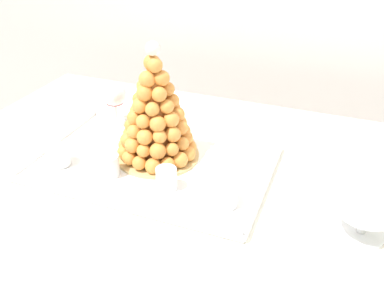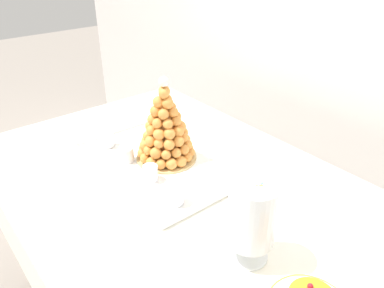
% 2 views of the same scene
% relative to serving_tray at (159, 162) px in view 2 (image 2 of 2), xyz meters
% --- Properties ---
extents(backdrop_wall, '(4.80, 0.10, 2.50)m').
position_rel_serving_tray_xyz_m(backdrop_wall, '(0.20, 0.90, 0.47)').
color(backdrop_wall, silver).
rests_on(backdrop_wall, ground_plane).
extents(buffet_table, '(1.67, 1.03, 0.78)m').
position_rel_serving_tray_xyz_m(buffet_table, '(0.20, -0.02, -0.08)').
color(buffet_table, brown).
rests_on(buffet_table, ground_plane).
extents(serving_tray, '(0.62, 0.41, 0.02)m').
position_rel_serving_tray_xyz_m(serving_tray, '(0.00, 0.00, 0.00)').
color(serving_tray, white).
rests_on(serving_tray, buffet_table).
extents(croquembouche, '(0.23, 0.23, 0.32)m').
position_rel_serving_tray_xyz_m(croquembouche, '(-0.00, 0.04, 0.13)').
color(croquembouche, tan).
rests_on(croquembouche, serving_tray).
extents(dessert_cup_left, '(0.06, 0.06, 0.05)m').
position_rel_serving_tray_xyz_m(dessert_cup_left, '(-0.23, -0.09, 0.03)').
color(dessert_cup_left, silver).
rests_on(dessert_cup_left, serving_tray).
extents(dessert_cup_mid_left, '(0.05, 0.05, 0.06)m').
position_rel_serving_tray_xyz_m(dessert_cup_mid_left, '(-0.08, -0.09, 0.03)').
color(dessert_cup_mid_left, silver).
rests_on(dessert_cup_mid_left, serving_tray).
extents(dessert_cup_centre, '(0.05, 0.05, 0.06)m').
position_rel_serving_tray_xyz_m(dessert_cup_centre, '(0.08, -0.09, 0.03)').
color(dessert_cup_centre, silver).
rests_on(dessert_cup_centre, serving_tray).
extents(dessert_cup_mid_right, '(0.06, 0.06, 0.06)m').
position_rel_serving_tray_xyz_m(dessert_cup_mid_right, '(0.23, -0.10, 0.03)').
color(dessert_cup_mid_right, silver).
rests_on(dessert_cup_mid_right, serving_tray).
extents(macaron_goblet, '(0.12, 0.12, 0.24)m').
position_rel_serving_tray_xyz_m(macaron_goblet, '(0.53, -0.08, 0.14)').
color(macaron_goblet, white).
rests_on(macaron_goblet, buffet_table).
extents(wine_glass, '(0.07, 0.07, 0.15)m').
position_rel_serving_tray_xyz_m(wine_glass, '(-0.19, 0.15, 0.10)').
color(wine_glass, silver).
rests_on(wine_glass, buffet_table).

